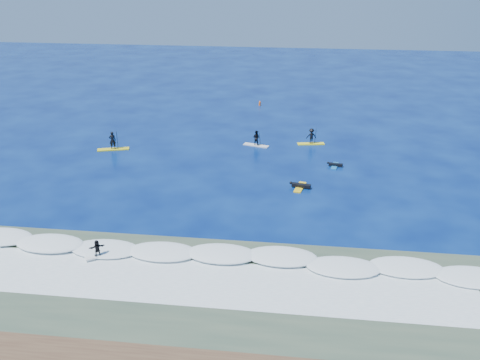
# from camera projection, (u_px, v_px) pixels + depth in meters

# --- Properties ---
(ground) EXTENTS (160.00, 160.00, 0.00)m
(ground) POSITION_uv_depth(u_px,v_px,m) (228.00, 196.00, 44.85)
(ground) COLOR #04124A
(ground) RESTS_ON ground
(shallow_water) EXTENTS (90.00, 13.00, 0.01)m
(shallow_water) POSITION_uv_depth(u_px,v_px,m) (194.00, 291.00, 32.04)
(shallow_water) COLOR #354938
(shallow_water) RESTS_ON ground
(breaking_wave) EXTENTS (40.00, 6.00, 0.30)m
(breaking_wave) POSITION_uv_depth(u_px,v_px,m) (206.00, 257.00, 35.70)
(breaking_wave) COLOR white
(breaking_wave) RESTS_ON ground
(whitewater) EXTENTS (34.00, 5.00, 0.02)m
(whitewater) POSITION_uv_depth(u_px,v_px,m) (197.00, 282.00, 32.96)
(whitewater) COLOR silver
(whitewater) RESTS_ON ground
(sup_paddler_left) EXTENTS (3.33, 1.72, 2.27)m
(sup_paddler_left) POSITION_uv_depth(u_px,v_px,m) (113.00, 143.00, 55.33)
(sup_paddler_left) COLOR yellow
(sup_paddler_left) RESTS_ON ground
(sup_paddler_center) EXTENTS (2.83, 1.48, 1.93)m
(sup_paddler_center) POSITION_uv_depth(u_px,v_px,m) (256.00, 139.00, 56.47)
(sup_paddler_center) COLOR silver
(sup_paddler_center) RESTS_ON ground
(sup_paddler_right) EXTENTS (2.96, 1.23, 2.02)m
(sup_paddler_right) POSITION_uv_depth(u_px,v_px,m) (311.00, 137.00, 56.92)
(sup_paddler_right) COLOR yellow
(sup_paddler_right) RESTS_ON ground
(prone_paddler_near) EXTENTS (1.88, 2.44, 0.50)m
(prone_paddler_near) POSITION_uv_depth(u_px,v_px,m) (300.00, 186.00, 46.37)
(prone_paddler_near) COLOR yellow
(prone_paddler_near) RESTS_ON ground
(prone_paddler_far) EXTENTS (1.52, 1.97, 0.40)m
(prone_paddler_far) POSITION_uv_depth(u_px,v_px,m) (335.00, 165.00, 51.10)
(prone_paddler_far) COLOR #1665AA
(prone_paddler_far) RESTS_ON ground
(wave_surfer) EXTENTS (1.67, 1.32, 1.23)m
(wave_surfer) POSITION_uv_depth(u_px,v_px,m) (97.00, 249.00, 35.24)
(wave_surfer) COLOR white
(wave_surfer) RESTS_ON breaking_wave
(marker_buoy) EXTENTS (0.29, 0.29, 0.69)m
(marker_buoy) POSITION_uv_depth(u_px,v_px,m) (260.00, 103.00, 72.03)
(marker_buoy) COLOR #F35B15
(marker_buoy) RESTS_ON ground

